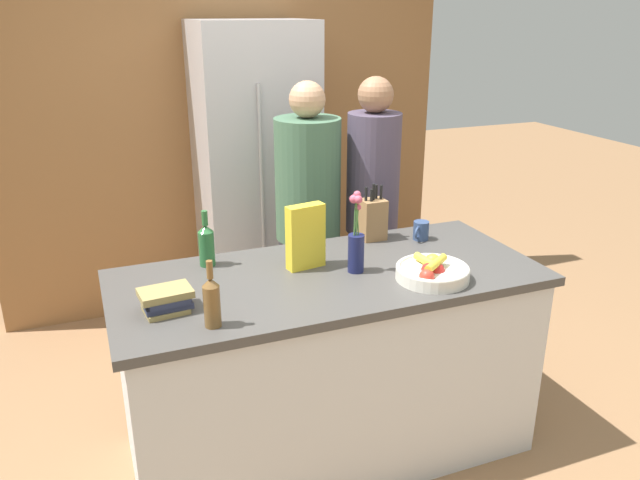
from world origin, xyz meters
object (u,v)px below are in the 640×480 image
book_stack (166,300)px  person_in_blue (372,206)px  knife_block (373,219)px  flower_vase (356,244)px  bottle_vinegar (212,301)px  refrigerator (256,177)px  fruit_bowl (432,271)px  cereal_box (306,237)px  coffee_mug (421,231)px  bottle_oil (206,244)px  person_at_sink (308,215)px

book_stack → person_in_blue: (1.27, 0.82, -0.01)m
knife_block → flower_vase: flower_vase is taller
flower_vase → bottle_vinegar: (-0.69, -0.27, -0.03)m
refrigerator → bottle_vinegar: bearing=-110.7°
knife_block → bottle_vinegar: bearing=-147.0°
fruit_bowl → cereal_box: bearing=144.6°
fruit_bowl → knife_block: (-0.02, 0.54, 0.07)m
cereal_box → book_stack: size_ratio=1.40×
coffee_mug → bottle_vinegar: bearing=-156.2°
fruit_bowl → person_in_blue: size_ratio=0.19×
cereal_box → refrigerator: bearing=83.0°
knife_block → bottle_vinegar: (-0.94, -0.61, -0.00)m
flower_vase → bottle_oil: 0.66m
refrigerator → book_stack: size_ratio=9.38×
person_at_sink → cereal_box: bearing=-122.5°
fruit_bowl → book_stack: size_ratio=1.52×
person_at_sink → bottle_oil: bearing=-155.3°
flower_vase → coffee_mug: (0.47, 0.24, -0.08)m
coffee_mug → fruit_bowl: bearing=-114.4°
flower_vase → person_at_sink: 0.79m
refrigerator → bottle_vinegar: size_ratio=7.54×
book_stack → knife_block: bearing=21.6°
fruit_bowl → bottle_vinegar: bottle_vinegar is taller
refrigerator → fruit_bowl: bearing=-80.7°
cereal_box → bottle_oil: 0.44m
fruit_bowl → person_in_blue: bearing=79.4°
refrigerator → bottle_vinegar: refrigerator is taller
refrigerator → person_in_blue: refrigerator is taller
flower_vase → cereal_box: (-0.19, 0.12, 0.02)m
person_at_sink → person_in_blue: bearing=-17.6°
fruit_bowl → coffee_mug: size_ratio=3.08×
knife_block → cereal_box: bearing=-153.2°
cereal_box → coffee_mug: bearing=10.5°
knife_block → person_in_blue: person_in_blue is taller
refrigerator → flower_vase: refrigerator is taller
book_stack → person_at_sink: size_ratio=0.13×
fruit_bowl → book_stack: bearing=174.0°
coffee_mug → bottle_vinegar: (-1.15, -0.51, 0.05)m
knife_block → bottle_oil: (-0.84, -0.04, -0.00)m
bottle_oil → bottle_vinegar: same height
cereal_box → fruit_bowl: bearing=-35.4°
bottle_vinegar → person_in_blue: (1.13, 1.00, -0.07)m
knife_block → flower_vase: (-0.25, -0.34, 0.02)m
fruit_bowl → bottle_oil: (-0.85, 0.50, 0.06)m
fruit_bowl → cereal_box: cereal_box is taller
refrigerator → coffee_mug: (0.48, -1.27, -0.01)m
person_in_blue → flower_vase: bearing=-100.9°
knife_block → person_in_blue: size_ratio=0.17×
cereal_box → bottle_oil: size_ratio=1.13×
cereal_box → bottle_vinegar: (-0.50, -0.39, -0.04)m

